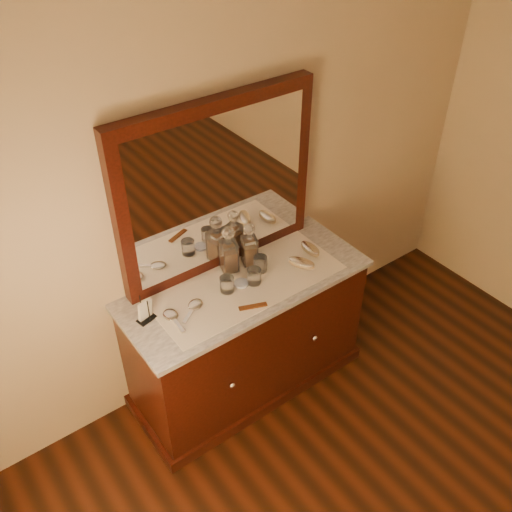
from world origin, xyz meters
The scene contains 18 objects.
dresser_cabinet centered at (0.00, 1.96, 0.41)m, with size 1.40×0.55×0.82m, color black.
dresser_plinth centered at (0.00, 1.96, 0.04)m, with size 1.46×0.59×0.08m, color black.
knob_left centered at (-0.30, 1.67, 0.45)m, with size 0.04×0.04×0.04m, color silver.
knob_right centered at (0.30, 1.67, 0.45)m, with size 0.04×0.04×0.04m, color silver.
marble_top centered at (0.00, 1.96, 0.83)m, with size 1.44×0.59×0.03m, color silver.
mirror_frame centered at (0.00, 2.20, 1.35)m, with size 1.20×0.08×1.00m, color black.
mirror_glass centered at (0.00, 2.17, 1.35)m, with size 1.06×0.01×0.86m, color white.
lace_runner centered at (0.00, 1.94, 0.85)m, with size 1.10×0.45×0.00m, color silver.
pin_dish centered at (-0.03, 1.95, 0.86)m, with size 0.08×0.08×0.01m, color white.
comb centered at (-0.09, 1.76, 0.86)m, with size 0.15×0.03×0.01m, color brown.
napkin_rack centered at (-0.59, 2.02, 0.91)m, with size 0.11×0.08×0.15m.
decanter_left centered at (-0.01, 2.10, 0.97)m, with size 0.11×0.11×0.30m.
decanter_right centered at (0.12, 2.08, 0.96)m, with size 0.11×0.11×0.27m.
brush_near centered at (0.34, 1.87, 0.88)m, with size 0.14×0.18×0.04m.
brush_far centered at (0.47, 1.95, 0.88)m, with size 0.07×0.15×0.04m.
hand_mirror_outer centered at (-0.48, 1.95, 0.86)m, with size 0.08×0.20×0.02m.
hand_mirror_inner centered at (-0.34, 1.94, 0.86)m, with size 0.19×0.15×0.02m.
tumblers centered at (0.01, 1.95, 0.90)m, with size 0.34×0.15×0.09m.
Camera 1 is at (-1.37, -0.00, 2.92)m, focal length 39.34 mm.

